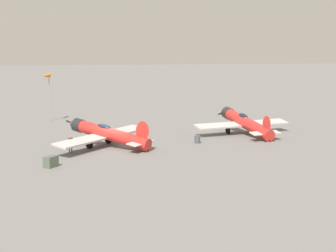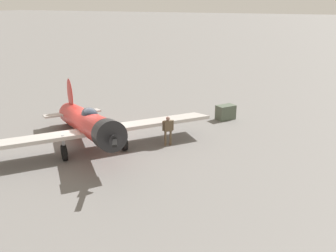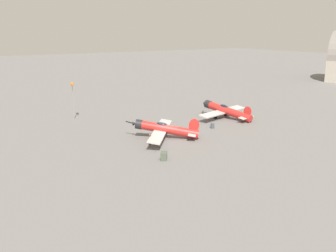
% 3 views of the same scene
% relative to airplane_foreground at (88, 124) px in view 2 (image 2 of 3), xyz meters
% --- Properties ---
extents(ground_plane, '(400.00, 400.00, 0.00)m').
position_rel_airplane_foreground_xyz_m(ground_plane, '(0.39, -0.33, -1.34)').
color(ground_plane, slate).
extents(airplane_foreground, '(9.90, 11.13, 3.09)m').
position_rel_airplane_foreground_xyz_m(airplane_foreground, '(0.00, 0.00, 0.00)').
color(airplane_foreground, red).
rests_on(airplane_foreground, ground_plane).
extents(ground_crew_mechanic, '(0.51, 0.46, 1.63)m').
position_rel_airplane_foreground_xyz_m(ground_crew_mechanic, '(-3.65, -2.07, -0.36)').
color(ground_crew_mechanic, brown).
rests_on(ground_crew_mechanic, ground_plane).
extents(equipment_crate, '(1.30, 1.40, 0.95)m').
position_rel_airplane_foreground_xyz_m(equipment_crate, '(-5.16, -7.95, -0.87)').
color(equipment_crate, '#4C5647').
rests_on(equipment_crate, ground_plane).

